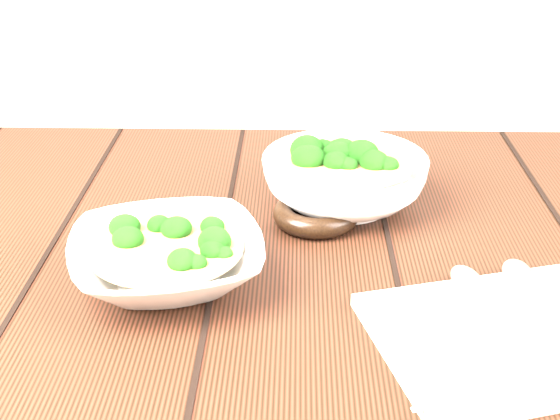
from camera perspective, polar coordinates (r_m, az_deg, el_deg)
name	(u,v)px	position (r m, az deg, el deg)	size (l,w,h in m)	color
table	(240,333)	(0.98, -2.97, -8.96)	(1.20, 0.80, 0.75)	#34170E
soup_bowl_front	(167,257)	(0.85, -8.27, -3.45)	(0.25, 0.25, 0.06)	silver
soup_bowl_back	(344,179)	(1.01, 4.73, 2.27)	(0.24, 0.24, 0.08)	silver
trivet	(316,214)	(0.97, 2.63, -0.27)	(0.11, 0.11, 0.03)	black
napkin	(508,338)	(0.79, 16.31, -8.95)	(0.25, 0.20, 0.01)	beige
spoon_left	(478,300)	(0.81, 14.26, -6.39)	(0.04, 0.20, 0.01)	#9C9689
spoon_right	(524,293)	(0.84, 17.40, -5.79)	(0.04, 0.20, 0.01)	#9C9689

